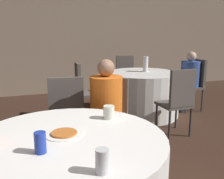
{
  "coord_description": "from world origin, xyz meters",
  "views": [
    {
      "loc": [
        -0.33,
        -1.43,
        1.41
      ],
      "look_at": [
        0.48,
        0.9,
        0.86
      ],
      "focal_mm": 40.0,
      "sensor_mm": 36.0,
      "label": 1
    }
  ],
  "objects_px": {
    "chair_far_east": "(194,80)",
    "person_orange_shirt": "(104,118)",
    "table_far": "(142,94)",
    "chair_far_west": "(83,87)",
    "chair_near_northeast": "(109,115)",
    "person_blue_shirt": "(186,81)",
    "chair_near_north": "(67,115)",
    "chair_far_south": "(178,97)",
    "soda_can_blue": "(40,143)",
    "bottle_far": "(146,64)",
    "soda_can_silver": "(102,161)",
    "pizza_plate_near": "(64,134)",
    "chair_far_north": "(126,74)"
  },
  "relations": [
    {
      "from": "chair_far_east",
      "to": "person_orange_shirt",
      "type": "relative_size",
      "value": 0.82
    },
    {
      "from": "table_far",
      "to": "chair_far_west",
      "type": "bearing_deg",
      "value": 175.94
    },
    {
      "from": "chair_near_northeast",
      "to": "person_blue_shirt",
      "type": "xyz_separation_m",
      "value": [
        1.99,
        1.42,
        -0.0
      ]
    },
    {
      "from": "table_far",
      "to": "person_blue_shirt",
      "type": "height_order",
      "value": "person_blue_shirt"
    },
    {
      "from": "chair_near_north",
      "to": "chair_far_south",
      "type": "xyz_separation_m",
      "value": [
        1.56,
        0.24,
        0.0
      ]
    },
    {
      "from": "chair_near_north",
      "to": "person_blue_shirt",
      "type": "xyz_separation_m",
      "value": [
        2.41,
        1.25,
        -0.0
      ]
    },
    {
      "from": "soda_can_blue",
      "to": "chair_near_north",
      "type": "bearing_deg",
      "value": 74.54
    },
    {
      "from": "person_orange_shirt",
      "to": "bottle_far",
      "type": "height_order",
      "value": "person_orange_shirt"
    },
    {
      "from": "chair_far_west",
      "to": "bottle_far",
      "type": "bearing_deg",
      "value": 93.37
    },
    {
      "from": "soda_can_silver",
      "to": "chair_far_east",
      "type": "bearing_deg",
      "value": 46.24
    },
    {
      "from": "person_orange_shirt",
      "to": "bottle_far",
      "type": "distance_m",
      "value": 2.11
    },
    {
      "from": "chair_far_south",
      "to": "chair_far_west",
      "type": "height_order",
      "value": "same"
    },
    {
      "from": "chair_far_east",
      "to": "person_blue_shirt",
      "type": "height_order",
      "value": "person_blue_shirt"
    },
    {
      "from": "chair_far_east",
      "to": "chair_far_west",
      "type": "distance_m",
      "value": 2.1
    },
    {
      "from": "chair_far_east",
      "to": "person_orange_shirt",
      "type": "bearing_deg",
      "value": 126.85
    },
    {
      "from": "chair_near_north",
      "to": "pizza_plate_near",
      "type": "height_order",
      "value": "chair_near_north"
    },
    {
      "from": "chair_near_north",
      "to": "bottle_far",
      "type": "xyz_separation_m",
      "value": [
        1.61,
        1.35,
        0.33
      ]
    },
    {
      "from": "person_orange_shirt",
      "to": "soda_can_blue",
      "type": "relative_size",
      "value": 9.58
    },
    {
      "from": "person_orange_shirt",
      "to": "soda_can_silver",
      "type": "xyz_separation_m",
      "value": [
        -0.4,
        -1.22,
        0.23
      ]
    },
    {
      "from": "chair_far_north",
      "to": "soda_can_blue",
      "type": "relative_size",
      "value": 7.84
    },
    {
      "from": "chair_near_northeast",
      "to": "chair_far_south",
      "type": "relative_size",
      "value": 1.0
    },
    {
      "from": "chair_far_east",
      "to": "person_orange_shirt",
      "type": "xyz_separation_m",
      "value": [
        -2.26,
        -1.55,
        0.02
      ]
    },
    {
      "from": "chair_near_northeast",
      "to": "chair_far_north",
      "type": "bearing_deg",
      "value": -83.07
    },
    {
      "from": "person_orange_shirt",
      "to": "person_blue_shirt",
      "type": "distance_m",
      "value": 2.6
    },
    {
      "from": "chair_far_south",
      "to": "chair_far_north",
      "type": "bearing_deg",
      "value": 86.32
    },
    {
      "from": "chair_near_northeast",
      "to": "bottle_far",
      "type": "bearing_deg",
      "value": -95.1
    },
    {
      "from": "chair_near_northeast",
      "to": "chair_far_east",
      "type": "xyz_separation_m",
      "value": [
        2.16,
        1.41,
        0.0
      ]
    },
    {
      "from": "table_far",
      "to": "bottle_far",
      "type": "height_order",
      "value": "bottle_far"
    },
    {
      "from": "pizza_plate_near",
      "to": "table_far",
      "type": "bearing_deg",
      "value": 53.26
    },
    {
      "from": "chair_far_east",
      "to": "chair_far_north",
      "type": "relative_size",
      "value": 1.0
    },
    {
      "from": "soda_can_blue",
      "to": "table_far",
      "type": "bearing_deg",
      "value": 53.23
    },
    {
      "from": "soda_can_silver",
      "to": "person_orange_shirt",
      "type": "bearing_deg",
      "value": 71.92
    },
    {
      "from": "chair_far_east",
      "to": "person_orange_shirt",
      "type": "height_order",
      "value": "person_orange_shirt"
    },
    {
      "from": "person_orange_shirt",
      "to": "pizza_plate_near",
      "type": "height_order",
      "value": "person_orange_shirt"
    },
    {
      "from": "chair_far_north",
      "to": "soda_can_silver",
      "type": "height_order",
      "value": "chair_far_north"
    },
    {
      "from": "chair_far_west",
      "to": "chair_far_south",
      "type": "bearing_deg",
      "value": 47.66
    },
    {
      "from": "chair_far_south",
      "to": "chair_far_west",
      "type": "distance_m",
      "value": 1.55
    },
    {
      "from": "chair_near_northeast",
      "to": "bottle_far",
      "type": "relative_size",
      "value": 3.6
    },
    {
      "from": "chair_near_north",
      "to": "person_orange_shirt",
      "type": "relative_size",
      "value": 0.82
    },
    {
      "from": "chair_near_northeast",
      "to": "person_blue_shirt",
      "type": "relative_size",
      "value": 0.87
    },
    {
      "from": "chair_near_north",
      "to": "chair_far_east",
      "type": "xyz_separation_m",
      "value": [
        2.58,
        1.25,
        0.0
      ]
    },
    {
      "from": "chair_far_south",
      "to": "person_blue_shirt",
      "type": "relative_size",
      "value": 0.87
    },
    {
      "from": "chair_near_north",
      "to": "chair_far_south",
      "type": "distance_m",
      "value": 1.58
    },
    {
      "from": "pizza_plate_near",
      "to": "person_blue_shirt",
      "type": "bearing_deg",
      "value": 41.05
    },
    {
      "from": "chair_near_northeast",
      "to": "soda_can_blue",
      "type": "xyz_separation_m",
      "value": [
        -0.76,
        -1.05,
        0.25
      ]
    },
    {
      "from": "chair_near_northeast",
      "to": "bottle_far",
      "type": "xyz_separation_m",
      "value": [
        1.19,
        1.51,
        0.33
      ]
    },
    {
      "from": "table_far",
      "to": "person_blue_shirt",
      "type": "relative_size",
      "value": 1.15
    },
    {
      "from": "pizza_plate_near",
      "to": "bottle_far",
      "type": "bearing_deg",
      "value": 52.8
    },
    {
      "from": "chair_far_east",
      "to": "soda_can_silver",
      "type": "bearing_deg",
      "value": 138.61
    },
    {
      "from": "chair_far_north",
      "to": "pizza_plate_near",
      "type": "bearing_deg",
      "value": 67.45
    }
  ]
}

